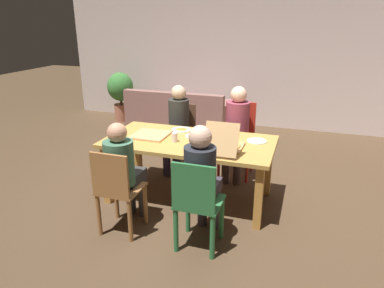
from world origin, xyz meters
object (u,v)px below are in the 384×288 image
at_px(chair_1, 197,204).
at_px(couch, 178,115).
at_px(person_3, 123,167).
at_px(plate_2, 181,129).
at_px(person_0, 177,122).
at_px(pizza_box_0, 225,145).
at_px(dining_table, 189,147).
at_px(chair_2, 238,135).
at_px(drinking_glass_1, 224,132).
at_px(pizza_box_1, 151,135).
at_px(person_2, 237,126).
at_px(chair_3, 117,190).
at_px(person_1, 202,175).
at_px(potted_plant, 121,91).
at_px(plate_1, 195,136).
at_px(drinking_glass_0, 175,137).
at_px(chair_0, 181,135).
at_px(plate_0, 257,141).

relative_size(chair_1, couch, 0.47).
bearing_deg(person_3, plate_2, 78.74).
relative_size(person_0, pizza_box_0, 2.36).
height_order(dining_table, chair_2, chair_2).
distance_m(pizza_box_0, plate_2, 0.83).
height_order(drinking_glass_1, couch, drinking_glass_1).
xyz_separation_m(person_0, pizza_box_1, (-0.05, -0.76, 0.05)).
xyz_separation_m(person_2, person_3, (-0.82, -1.57, -0.06)).
distance_m(plate_2, drinking_glass_1, 0.57).
xyz_separation_m(chair_3, drinking_glass_1, (0.78, 1.16, 0.31)).
bearing_deg(person_1, person_3, 179.71).
bearing_deg(dining_table, potted_plant, 131.36).
distance_m(dining_table, plate_1, 0.17).
height_order(chair_1, plate_1, chair_1).
height_order(person_2, chair_3, person_2).
relative_size(person_1, chair_3, 1.33).
relative_size(person_0, couch, 0.63).
relative_size(chair_2, pizza_box_1, 2.42).
height_order(person_1, chair_3, person_1).
relative_size(person_2, couch, 0.64).
distance_m(person_2, plate_2, 0.77).
bearing_deg(chair_2, chair_3, -113.65).
distance_m(plate_1, drinking_glass_0, 0.30).
bearing_deg(drinking_glass_1, person_2, 85.92).
distance_m(chair_2, plate_1, 0.92).
height_order(person_2, pizza_box_0, person_2).
distance_m(pizza_box_0, plate_1, 0.53).
bearing_deg(chair_3, person_1, 10.04).
bearing_deg(chair_0, person_2, -7.34).
height_order(chair_1, person_3, person_3).
bearing_deg(pizza_box_1, person_3, -86.06).
bearing_deg(dining_table, couch, 113.11).
xyz_separation_m(chair_1, potted_plant, (-2.85, 3.72, 0.15)).
bearing_deg(person_0, pizza_box_0, -45.72).
xyz_separation_m(chair_0, person_2, (0.82, -0.11, 0.25)).
distance_m(person_1, person_2, 1.57).
distance_m(chair_1, plate_2, 1.42).
bearing_deg(potted_plant, person_0, -45.15).
bearing_deg(plate_1, plate_2, 142.05).
xyz_separation_m(plate_1, drinking_glass_1, (0.33, 0.09, 0.05)).
bearing_deg(chair_0, pizza_box_0, -49.84).
bearing_deg(drinking_glass_1, plate_0, -5.23).
bearing_deg(person_3, dining_table, 60.90).
height_order(person_0, chair_3, person_0).
distance_m(chair_2, couch, 2.25).
bearing_deg(plate_0, pizza_box_1, -171.18).
bearing_deg(potted_plant, person_2, -35.06).
bearing_deg(plate_0, pizza_box_0, -128.89).
bearing_deg(person_1, chair_2, 90.00).
bearing_deg(pizza_box_0, drinking_glass_1, 105.99).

